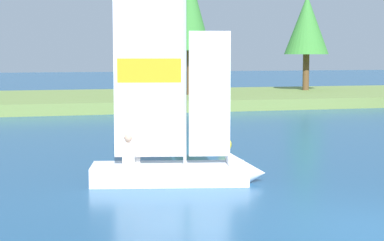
{
  "coord_description": "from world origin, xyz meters",
  "views": [
    {
      "loc": [
        -6.19,
        -9.91,
        3.16
      ],
      "look_at": [
        -1.37,
        8.2,
        1.2
      ],
      "focal_mm": 60.37,
      "sensor_mm": 36.0,
      "label": 1
    }
  ],
  "objects_px": {
    "shoreline_tree_midleft": "(182,16)",
    "sailboat": "(191,161)",
    "shoreline_tree_midright": "(307,25)",
    "channel_buoy": "(224,145)",
    "shoreline_tree_centre": "(190,12)"
  },
  "relations": [
    {
      "from": "shoreline_tree_midright",
      "to": "sailboat",
      "type": "xyz_separation_m",
      "value": [
        -15.11,
        -26.11,
        -4.53
      ]
    },
    {
      "from": "shoreline_tree_centre",
      "to": "sailboat",
      "type": "height_order",
      "value": "shoreline_tree_centre"
    },
    {
      "from": "shoreline_tree_midright",
      "to": "channel_buoy",
      "type": "bearing_deg",
      "value": -120.72
    },
    {
      "from": "shoreline_tree_midleft",
      "to": "sailboat",
      "type": "bearing_deg",
      "value": -103.5
    },
    {
      "from": "shoreline_tree_centre",
      "to": "shoreline_tree_midright",
      "type": "xyz_separation_m",
      "value": [
        9.04,
        2.78,
        -0.57
      ]
    },
    {
      "from": "shoreline_tree_midleft",
      "to": "shoreline_tree_centre",
      "type": "bearing_deg",
      "value": -75.14
    },
    {
      "from": "sailboat",
      "to": "channel_buoy",
      "type": "height_order",
      "value": "sailboat"
    },
    {
      "from": "shoreline_tree_midleft",
      "to": "sailboat",
      "type": "height_order",
      "value": "shoreline_tree_midleft"
    },
    {
      "from": "shoreline_tree_midright",
      "to": "shoreline_tree_centre",
      "type": "bearing_deg",
      "value": -162.92
    },
    {
      "from": "shoreline_tree_midleft",
      "to": "shoreline_tree_centre",
      "type": "distance_m",
      "value": 0.98
    },
    {
      "from": "shoreline_tree_centre",
      "to": "shoreline_tree_midright",
      "type": "distance_m",
      "value": 9.47
    },
    {
      "from": "shoreline_tree_centre",
      "to": "sailboat",
      "type": "xyz_separation_m",
      "value": [
        -6.07,
        -23.34,
        -5.11
      ]
    },
    {
      "from": "shoreline_tree_midright",
      "to": "channel_buoy",
      "type": "relative_size",
      "value": 13.94
    },
    {
      "from": "channel_buoy",
      "to": "shoreline_tree_centre",
      "type": "bearing_deg",
      "value": 78.66
    },
    {
      "from": "sailboat",
      "to": "shoreline_tree_midright",
      "type": "bearing_deg",
      "value": 72.05
    }
  ]
}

